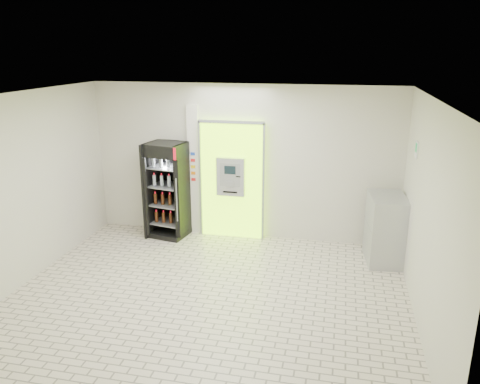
% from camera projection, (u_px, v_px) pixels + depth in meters
% --- Properties ---
extents(ground, '(6.00, 6.00, 0.00)m').
position_uv_depth(ground, '(209.00, 295.00, 7.16)').
color(ground, beige).
rests_on(ground, ground).
extents(room_shell, '(6.00, 6.00, 6.00)m').
position_uv_depth(room_shell, '(206.00, 179.00, 6.62)').
color(room_shell, beige).
rests_on(room_shell, ground).
extents(atm_assembly, '(1.30, 0.24, 2.33)m').
position_uv_depth(atm_assembly, '(232.00, 179.00, 9.11)').
color(atm_assembly, '#9BF30F').
rests_on(atm_assembly, ground).
extents(pillar, '(0.22, 0.11, 2.60)m').
position_uv_depth(pillar, '(194.00, 170.00, 9.27)').
color(pillar, silver).
rests_on(pillar, ground).
extents(beverage_cooler, '(0.81, 0.77, 1.89)m').
position_uv_depth(beverage_cooler, '(168.00, 192.00, 9.23)').
color(beverage_cooler, black).
rests_on(beverage_cooler, ground).
extents(steel_cabinet, '(0.69, 0.95, 1.20)m').
position_uv_depth(steel_cabinet, '(385.00, 229.00, 8.16)').
color(steel_cabinet, '#A7AAAF').
rests_on(steel_cabinet, ground).
extents(exit_sign, '(0.02, 0.22, 0.26)m').
position_uv_depth(exit_sign, '(417.00, 149.00, 7.24)').
color(exit_sign, white).
rests_on(exit_sign, room_shell).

